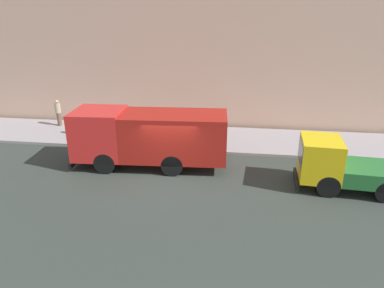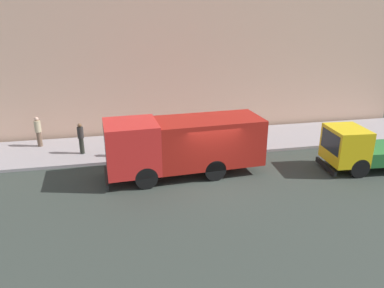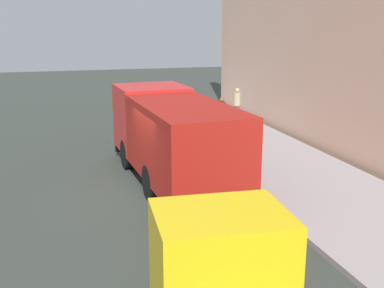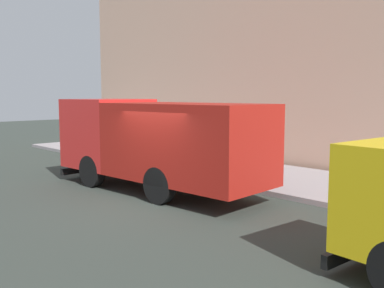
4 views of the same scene
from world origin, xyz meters
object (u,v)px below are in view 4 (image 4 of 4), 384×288
object	(u,v)px
traffic_cone_orange	(163,159)
large_utility_truck	(156,140)
pedestrian_third	(144,132)
pedestrian_walking	(167,143)
pedestrian_standing	(147,137)

from	to	relation	value
traffic_cone_orange	large_utility_truck	bearing A→B (deg)	-133.01
large_utility_truck	traffic_cone_orange	world-z (taller)	large_utility_truck
pedestrian_third	traffic_cone_orange	bearing A→B (deg)	-125.41
traffic_cone_orange	pedestrian_third	bearing A→B (deg)	60.39
pedestrian_walking	pedestrian_third	bearing A→B (deg)	-24.07
pedestrian_standing	traffic_cone_orange	bearing A→B (deg)	-122.80
pedestrian_standing	traffic_cone_orange	distance (m)	2.83
pedestrian_walking	traffic_cone_orange	xyz separation A→B (m)	(-0.18, -0.01, -0.60)
traffic_cone_orange	pedestrian_walking	bearing A→B (deg)	4.57
pedestrian_standing	traffic_cone_orange	size ratio (longest dim) A/B	2.61
large_utility_truck	pedestrian_standing	xyz separation A→B (m)	(3.45, 5.00, -0.53)
pedestrian_third	traffic_cone_orange	size ratio (longest dim) A/B	2.65
large_utility_truck	traffic_cone_orange	size ratio (longest dim) A/B	11.59
pedestrian_third	traffic_cone_orange	world-z (taller)	pedestrian_third
large_utility_truck	pedestrian_third	bearing A→B (deg)	51.92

